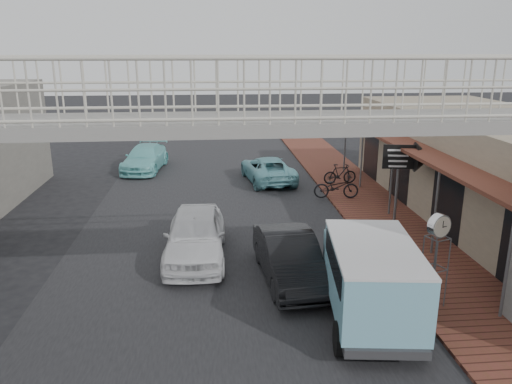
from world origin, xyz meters
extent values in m
plane|color=black|center=(0.00, 0.00, 0.00)|extent=(120.00, 120.00, 0.00)
cube|color=black|center=(0.00, 0.00, 0.01)|extent=(10.00, 60.00, 0.01)
cube|color=brown|center=(6.50, 3.00, 0.05)|extent=(3.00, 40.00, 0.10)
cube|color=gray|center=(11.00, 4.00, 2.00)|extent=(6.00, 18.00, 4.00)
cube|color=brown|center=(7.70, 4.00, 2.90)|extent=(1.80, 18.00, 0.12)
cube|color=silver|center=(8.05, 7.50, 3.30)|extent=(0.08, 2.60, 0.90)
cube|color=#B21914|center=(8.05, 1.00, 3.30)|extent=(0.08, 2.20, 0.80)
cube|color=gray|center=(0.00, -4.00, 5.12)|extent=(14.00, 2.00, 0.24)
cube|color=beige|center=(0.00, -3.05, 5.79)|extent=(14.00, 0.08, 1.10)
cube|color=beige|center=(0.00, -4.95, 5.79)|extent=(14.00, 0.08, 1.10)
imported|color=white|center=(-0.71, 1.49, 0.79)|extent=(2.01, 4.69, 1.58)
imported|color=black|center=(2.03, -0.32, 0.70)|extent=(1.81, 4.36, 1.40)
imported|color=#6CB2BB|center=(2.66, 10.84, 0.63)|extent=(2.68, 4.78, 1.26)
imported|color=#7EDADA|center=(-3.79, 13.85, 0.67)|extent=(2.46, 4.83, 1.34)
cylinder|color=black|center=(2.94, -1.09, 0.39)|extent=(0.36, 0.80, 0.78)
cylinder|color=black|center=(4.66, -1.30, 0.39)|extent=(0.36, 0.80, 0.78)
cylinder|color=black|center=(2.58, -4.07, 0.39)|extent=(0.36, 0.80, 0.78)
cylinder|color=black|center=(4.30, -4.27, 0.39)|extent=(0.36, 0.80, 0.78)
cube|color=#7ABDD3|center=(3.58, -3.01, 1.31)|extent=(2.30, 3.75, 1.50)
cube|color=#7ABDD3|center=(3.83, -0.97, 1.05)|extent=(1.91, 1.21, 1.00)
cube|color=black|center=(3.58, -3.01, 1.72)|extent=(2.27, 3.10, 0.56)
cube|color=silver|center=(3.58, -3.01, 2.09)|extent=(2.32, 3.76, 0.07)
imported|color=black|center=(5.30, 7.31, 0.62)|extent=(2.02, 0.85, 1.03)
imported|color=black|center=(6.08, 9.67, 0.59)|extent=(1.68, 0.63, 0.99)
cylinder|color=#59595B|center=(5.15, -2.15, 1.03)|extent=(0.04, 0.04, 1.86)
cylinder|color=#59595B|center=(5.56, -1.99, 1.03)|extent=(0.04, 0.04, 1.86)
cylinder|color=#59595B|center=(5.31, -2.57, 1.03)|extent=(0.04, 0.04, 1.86)
cylinder|color=#59595B|center=(5.72, -2.40, 1.03)|extent=(0.04, 0.04, 1.86)
cylinder|color=silver|center=(5.43, -2.28, 2.28)|extent=(0.64, 0.42, 0.60)
cylinder|color=beige|center=(5.47, -2.38, 2.28)|extent=(0.50, 0.21, 0.53)
cylinder|color=beige|center=(5.39, -2.18, 2.28)|extent=(0.50, 0.21, 0.53)
cylinder|color=#59595B|center=(6.79, 4.11, 1.57)|extent=(0.10, 0.10, 2.93)
cube|color=black|center=(6.79, 4.08, 2.63)|extent=(1.21, 0.26, 0.91)
cone|color=black|center=(7.64, 3.94, 2.63)|extent=(0.78, 1.20, 1.11)
cube|color=white|center=(6.73, 4.05, 2.58)|extent=(0.80, 0.14, 0.61)
camera|label=1|loc=(-0.13, -13.43, 6.51)|focal=35.00mm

